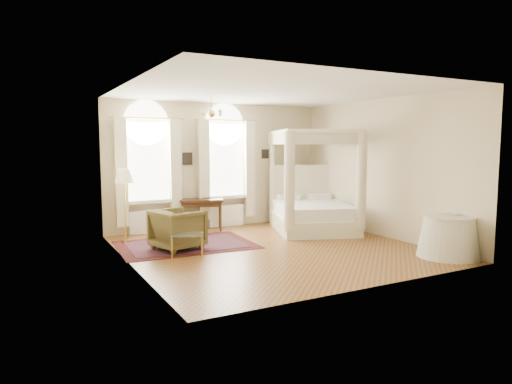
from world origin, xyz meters
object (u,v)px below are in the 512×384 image
at_px(canopy_bed, 313,208).
at_px(armchair, 178,229).
at_px(side_table, 449,237).
at_px(nightstand, 313,211).
at_px(coffee_table, 187,236).
at_px(writing_desk, 201,203).
at_px(floor_lamp, 124,180).
at_px(stool, 179,216).

height_order(canopy_bed, armchair, canopy_bed).
bearing_deg(side_table, nightstand, 90.00).
relative_size(nightstand, coffee_table, 0.79).
height_order(writing_desk, floor_lamp, floor_lamp).
height_order(canopy_bed, writing_desk, canopy_bed).
bearing_deg(side_table, floor_lamp, 139.91).
xyz_separation_m(nightstand, armchair, (-4.52, -1.49, 0.12)).
bearing_deg(stool, canopy_bed, -23.80).
relative_size(canopy_bed, stool, 5.55).
xyz_separation_m(armchair, coffee_table, (-0.05, -0.70, -0.02)).
height_order(nightstand, coffee_table, nightstand).
distance_m(stool, floor_lamp, 1.79).
bearing_deg(armchair, canopy_bed, -100.91).
relative_size(nightstand, side_table, 0.52).
relative_size(writing_desk, armchair, 1.29).
bearing_deg(nightstand, armchair, -161.76).
height_order(canopy_bed, stool, canopy_bed).
bearing_deg(side_table, writing_desk, 123.69).
xyz_separation_m(stool, coffee_table, (-0.66, -2.49, -0.01)).
distance_m(coffee_table, side_table, 5.17).
xyz_separation_m(nightstand, floor_lamp, (-5.32, -0.15, 1.11)).
xyz_separation_m(canopy_bed, stool, (-3.14, 1.38, -0.16)).
distance_m(writing_desk, side_table, 5.93).
bearing_deg(nightstand, side_table, -90.00).
height_order(nightstand, writing_desk, writing_desk).
relative_size(coffee_table, side_table, 0.65).
relative_size(nightstand, floor_lamp, 0.38).
height_order(stool, floor_lamp, floor_lamp).
bearing_deg(coffee_table, side_table, -28.08).
distance_m(canopy_bed, nightstand, 1.35).
relative_size(coffee_table, floor_lamp, 0.47).
relative_size(stool, coffee_table, 0.65).
xyz_separation_m(nightstand, stool, (-3.90, 0.30, 0.11)).
height_order(writing_desk, side_table, side_table).
xyz_separation_m(floor_lamp, side_table, (5.32, -4.48, -1.02)).
distance_m(writing_desk, coffee_table, 2.82).
height_order(nightstand, armchair, armchair).
relative_size(canopy_bed, nightstand, 4.57).
bearing_deg(armchair, side_table, -141.84).
bearing_deg(writing_desk, stool, 180.00).
bearing_deg(armchair, stool, -36.09).
bearing_deg(coffee_table, writing_desk, 62.79).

